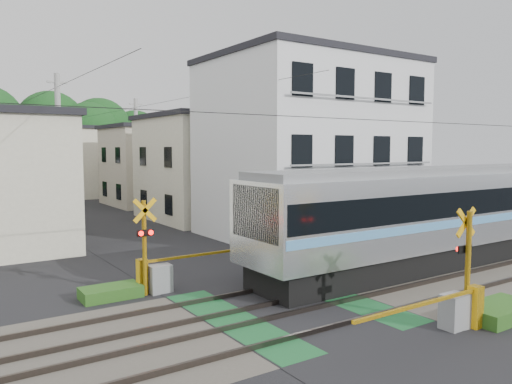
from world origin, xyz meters
TOP-DOWN VIEW (x-y plane):
  - ground at (0.00, 0.00)m, footprint 120.00×120.00m
  - track_bed at (0.00, 0.00)m, footprint 120.00×120.00m
  - crossing_signal_near at (2.59, -3.65)m, footprint 4.74×0.65m
  - crossing_signal_far at (-2.59, 3.65)m, footprint 4.74×0.65m
  - apartment_block at (8.50, 9.49)m, footprint 10.20×8.36m
  - houses_row at (0.25, 25.92)m, footprint 22.07×31.35m
  - tree_hill at (-0.58, 48.77)m, footprint 40.00×12.79m
  - catenary at (6.00, 0.03)m, footprint 60.00×5.04m
  - utility_poles at (-1.05, 23.01)m, footprint 7.90×42.00m
  - pedestrian at (-0.45, 31.85)m, footprint 0.73×0.56m
  - weed_patches at (1.76, -0.09)m, footprint 10.25×8.80m

SIDE VIEW (x-z plane):
  - ground at x=0.00m, z-range 0.00..0.00m
  - track_bed at x=0.00m, z-range -0.03..0.11m
  - weed_patches at x=1.76m, z-range -0.02..0.38m
  - crossing_signal_near at x=2.59m, z-range -0.83..2.25m
  - crossing_signal_far at x=-2.59m, z-range -0.83..2.25m
  - pedestrian at x=-0.45m, z-range 0.00..1.80m
  - houses_row at x=0.25m, z-range -0.16..6.64m
  - catenary at x=6.00m, z-range 0.20..7.20m
  - utility_poles at x=-1.05m, z-range 0.08..8.08m
  - apartment_block at x=8.50m, z-range 0.01..9.31m
  - tree_hill at x=-0.58m, z-range 0.14..11.40m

